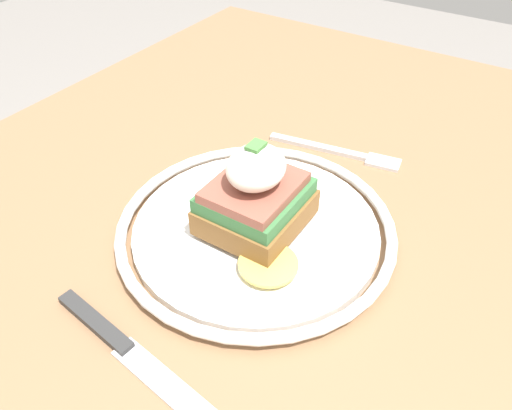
# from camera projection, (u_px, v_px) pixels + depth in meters

# --- Properties ---
(dining_table) EXTENTS (1.06, 0.79, 0.76)m
(dining_table) POSITION_uv_depth(u_px,v_px,m) (251.00, 347.00, 0.50)
(dining_table) COLOR #846042
(dining_table) RESTS_ON ground_plane
(plate) EXTENTS (0.25, 0.25, 0.02)m
(plate) POSITION_uv_depth(u_px,v_px,m) (256.00, 228.00, 0.45)
(plate) COLOR white
(plate) RESTS_ON dining_table
(sandwich) EXTENTS (0.11, 0.10, 0.08)m
(sandwich) POSITION_uv_depth(u_px,v_px,m) (256.00, 197.00, 0.43)
(sandwich) COLOR brown
(sandwich) RESTS_ON plate
(fork) EXTENTS (0.04, 0.15, 0.00)m
(fork) POSITION_uv_depth(u_px,v_px,m) (341.00, 152.00, 0.56)
(fork) COLOR silver
(fork) RESTS_ON dining_table
(knife) EXTENTS (0.04, 0.18, 0.01)m
(knife) POSITION_uv_depth(u_px,v_px,m) (125.00, 348.00, 0.36)
(knife) COLOR #2D2D2D
(knife) RESTS_ON dining_table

